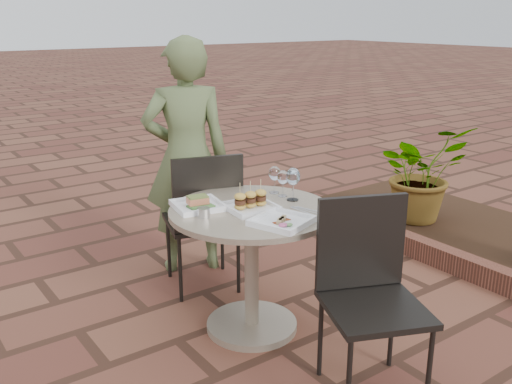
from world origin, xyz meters
TOP-DOWN VIEW (x-y plane):
  - ground at (0.00, 0.00)m, footprint 60.00×60.00m
  - cafe_table at (-0.00, 0.29)m, footprint 0.90×0.90m
  - chair_far at (0.03, 0.85)m, footprint 0.55×0.55m
  - chair_near at (0.15, -0.44)m, footprint 0.58×0.58m
  - diner at (0.13, 1.25)m, footprint 0.69×0.58m
  - plate_salmon at (-0.23, 0.47)m, footprint 0.29×0.29m
  - plate_sliders at (-0.01, 0.28)m, footprint 0.27×0.27m
  - plate_tuna at (-0.01, 0.01)m, footprint 0.34×0.34m
  - wine_glass_right at (0.28, 0.28)m, footprint 0.08×0.08m
  - wine_glass_mid at (0.28, 0.45)m, footprint 0.07×0.07m
  - wine_glass_far at (0.28, 0.37)m, footprint 0.07×0.07m
  - steel_ramekin at (-0.28, 0.32)m, footprint 0.07×0.07m
  - cutlery_set at (0.21, 0.09)m, footprint 0.13×0.20m
  - planter_curb at (1.60, 0.30)m, footprint 0.12×3.00m
  - mulch_bed at (2.30, 0.30)m, footprint 1.30×3.00m
  - potted_plant_a at (2.14, 0.84)m, footprint 0.86×0.78m

SIDE VIEW (x-z plane):
  - ground at x=0.00m, z-range 0.00..0.00m
  - mulch_bed at x=2.30m, z-range 0.00..0.06m
  - planter_curb at x=1.60m, z-range 0.00..0.15m
  - potted_plant_a at x=2.14m, z-range 0.06..0.88m
  - cafe_table at x=0.00m, z-range 0.12..0.85m
  - chair_far at x=0.03m, z-range 0.08..1.01m
  - chair_near at x=0.15m, z-range 0.08..1.01m
  - cutlery_set at x=0.21m, z-range 0.73..0.73m
  - plate_tuna at x=-0.01m, z-range 0.73..0.76m
  - plate_salmon at x=-0.23m, z-range 0.72..0.78m
  - steel_ramekin at x=-0.28m, z-range 0.73..0.78m
  - plate_sliders at x=-0.01m, z-range 0.68..0.85m
  - diner at x=0.13m, z-range 0.00..1.62m
  - wine_glass_far at x=0.28m, z-range 0.76..0.92m
  - wine_glass_mid at x=0.28m, z-range 0.76..0.93m
  - wine_glass_right at x=0.28m, z-range 0.77..0.96m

